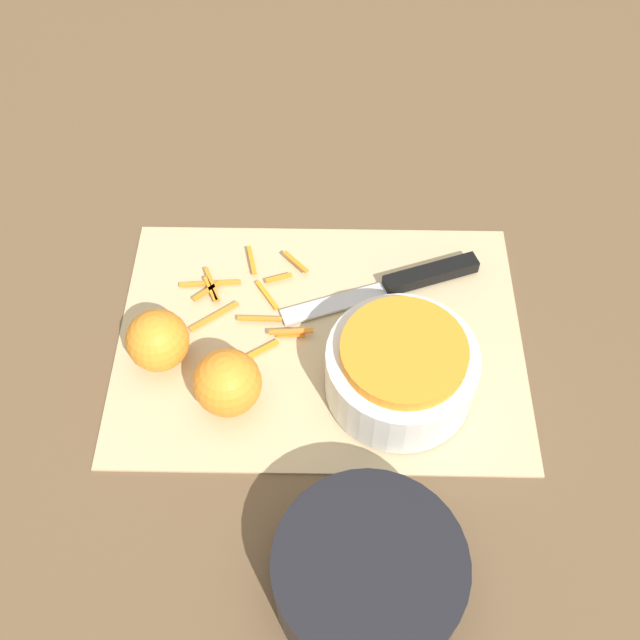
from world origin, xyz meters
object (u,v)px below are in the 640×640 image
object	(u,v)px
knife	(413,279)
bowl_dark	(368,574)
bowl_speckled	(401,368)
orange_left	(227,383)
orange_right	(158,340)

from	to	relation	value
knife	bowl_dark	bearing A→B (deg)	60.17
bowl_speckled	orange_left	distance (m)	0.18
bowl_dark	orange_left	world-z (taller)	orange_left
knife	orange_right	xyz separation A→B (m)	(0.28, 0.11, 0.03)
orange_right	orange_left	bearing A→B (deg)	146.70
orange_left	orange_right	size ratio (longest dim) A/B	1.05
bowl_dark	orange_left	size ratio (longest dim) A/B	2.40
orange_right	knife	bearing A→B (deg)	-158.72
knife	orange_left	distance (m)	0.25
bowl_speckled	bowl_dark	bearing A→B (deg)	79.75
bowl_dark	orange_right	bearing A→B (deg)	-47.65
bowl_speckled	bowl_dark	world-z (taller)	bowl_speckled
bowl_speckled	orange_left	bearing A→B (deg)	6.12
bowl_speckled	knife	world-z (taller)	bowl_speckled
orange_left	orange_right	distance (m)	0.09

